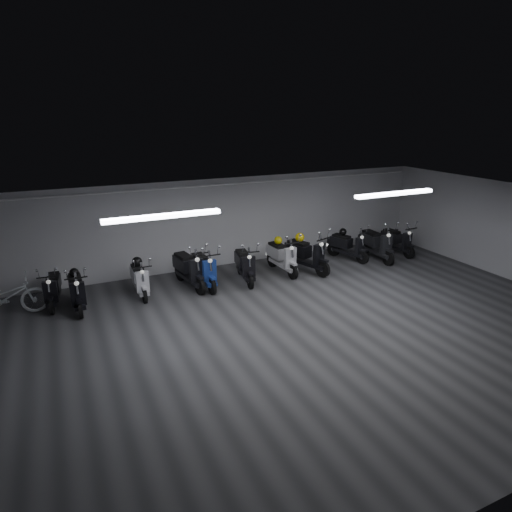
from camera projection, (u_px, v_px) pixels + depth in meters
name	position (u px, v px, depth m)	size (l,w,h in m)	color
floor	(311.00, 329.00, 10.07)	(14.00, 10.00, 0.01)	#333336
ceiling	(316.00, 209.00, 9.18)	(14.00, 10.00, 0.01)	gray
back_wall	(229.00, 222.00, 13.94)	(14.00, 0.01, 2.80)	#AEAEB1
fluor_strip_left	(163.00, 216.00, 8.87)	(2.40, 0.18, 0.08)	white
fluor_strip_right	(395.00, 194.00, 11.26)	(2.40, 0.18, 0.08)	white
conduit	(230.00, 184.00, 13.48)	(0.05, 0.05, 13.60)	white
scooter_0	(52.00, 284.00, 11.12)	(0.54, 1.61, 1.20)	black
scooter_1	(76.00, 285.00, 10.91)	(0.57, 1.71, 1.27)	black
scooter_2	(139.00, 274.00, 11.72)	(0.55, 1.64, 1.22)	#BCBBC0
scooter_3	(189.00, 263.00, 12.24)	(0.64, 1.92, 1.43)	black
scooter_4	(204.00, 264.00, 12.29)	(0.61, 1.84, 1.37)	navy
scooter_5	(245.00, 260.00, 12.70)	(0.59, 1.78, 1.33)	black
scooter_6	(282.00, 251.00, 13.37)	(0.61, 1.84, 1.37)	#B9B9BE
scooter_7	(306.00, 249.00, 13.44)	(0.66, 1.97, 1.47)	black
scooter_8	(348.00, 241.00, 14.55)	(0.58, 1.74, 1.29)	black
scooter_9	(377.00, 239.00, 14.55)	(0.64, 1.93, 1.44)	black
bicycle	(4.00, 293.00, 10.50)	(0.67, 1.90, 1.23)	white
scooter_10	(398.00, 236.00, 15.14)	(0.57, 1.72, 1.28)	black
helmet_0	(74.00, 272.00, 11.03)	(0.23, 0.23, 0.23)	black
helmet_1	(278.00, 240.00, 13.49)	(0.25, 0.25, 0.25)	#CCBB0C
helmet_2	(300.00, 237.00, 13.53)	(0.28, 0.28, 0.28)	gold
helmet_3	(137.00, 262.00, 11.83)	(0.28, 0.28, 0.28)	black
helmet_4	(343.00, 232.00, 14.62)	(0.25, 0.25, 0.25)	black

